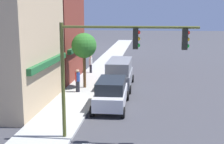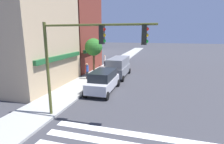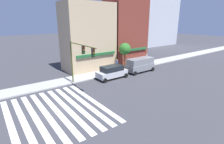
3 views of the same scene
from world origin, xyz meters
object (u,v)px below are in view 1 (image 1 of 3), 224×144
suv_silver (111,93)px  pedestrian_white_shirt (91,64)px  traffic_signal (113,55)px  pedestrian_red_jacket (77,80)px  van_grey (119,72)px  street_tree (84,46)px  pedestrian_blue_shirt (78,80)px

suv_silver → pedestrian_white_shirt: (11.18, 3.47, 0.04)m
traffic_signal → pedestrian_red_jacket: traffic_signal is taller
van_grey → street_tree: bearing=109.9°
pedestrian_white_shirt → street_tree: (-6.32, -0.67, 2.52)m
suv_silver → van_grey: (5.87, -0.00, 0.25)m
pedestrian_white_shirt → pedestrian_blue_shirt: 7.87m
suv_silver → pedestrian_blue_shirt: (3.33, 3.01, 0.04)m
traffic_signal → suv_silver: size_ratio=1.36×
suv_silver → street_tree: (4.86, 2.80, 2.56)m
suv_silver → pedestrian_blue_shirt: size_ratio=2.67×
traffic_signal → van_grey: size_ratio=1.29×
traffic_signal → pedestrian_red_jacket: (8.84, 3.82, -3.23)m
suv_silver → pedestrian_white_shirt: size_ratio=2.67×
pedestrian_red_jacket → van_grey: bearing=109.4°
pedestrian_white_shirt → traffic_signal: bearing=163.8°
van_grey → traffic_signal: bearing=-176.1°
pedestrian_white_shirt → pedestrian_red_jacket: bearing=152.5°
pedestrian_blue_shirt → van_grey: bearing=-175.1°
pedestrian_blue_shirt → street_tree: size_ratio=0.39×
van_grey → street_tree: street_tree is taller
suv_silver → pedestrian_blue_shirt: suv_silver is taller
street_tree → van_grey: bearing=-70.1°
pedestrian_white_shirt → pedestrian_blue_shirt: size_ratio=1.00×
suv_silver → pedestrian_blue_shirt: 4.49m
pedestrian_blue_shirt → pedestrian_white_shirt: bearing=-121.9°
suv_silver → pedestrian_white_shirt: bearing=16.3°
pedestrian_white_shirt → pedestrian_red_jacket: (-7.83, -0.40, 0.00)m
suv_silver → street_tree: 6.16m
pedestrian_white_shirt → van_grey: bearing=-177.3°
van_grey → pedestrian_white_shirt: (5.31, 3.47, -0.21)m
traffic_signal → suv_silver: bearing=7.8°
traffic_signal → street_tree: (10.35, 3.55, -0.71)m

